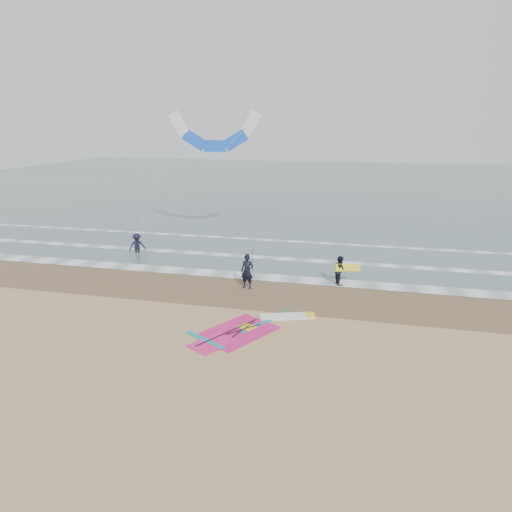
% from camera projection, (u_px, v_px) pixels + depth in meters
% --- Properties ---
extents(ground, '(120.00, 120.00, 0.00)m').
position_uv_depth(ground, '(235.00, 345.00, 17.84)').
color(ground, tan).
rests_on(ground, ground).
extents(sea_water, '(120.00, 80.00, 0.02)m').
position_uv_depth(sea_water, '(329.00, 186.00, 62.67)').
color(sea_water, '#47605E').
rests_on(sea_water, ground).
extents(wet_sand_band, '(120.00, 5.00, 0.01)m').
position_uv_depth(wet_sand_band, '(266.00, 292.00, 23.44)').
color(wet_sand_band, brown).
rests_on(wet_sand_band, ground).
extents(foam_waterline, '(120.00, 9.15, 0.02)m').
position_uv_depth(foam_waterline, '(281.00, 266.00, 27.58)').
color(foam_waterline, white).
rests_on(foam_waterline, ground).
extents(windsurf_rig, '(5.13, 4.86, 0.12)m').
position_uv_depth(windsurf_rig, '(252.00, 328.00, 19.31)').
color(windsurf_rig, white).
rests_on(windsurf_rig, ground).
extents(person_standing, '(0.73, 0.52, 1.85)m').
position_uv_depth(person_standing, '(247.00, 271.00, 23.74)').
color(person_standing, black).
rests_on(person_standing, ground).
extents(person_walking, '(0.86, 0.95, 1.59)m').
position_uv_depth(person_walking, '(340.00, 270.00, 24.34)').
color(person_walking, black).
rests_on(person_walking, ground).
extents(person_wading, '(1.26, 1.15, 1.70)m').
position_uv_depth(person_wading, '(137.00, 241.00, 30.17)').
color(person_wading, black).
rests_on(person_wading, ground).
extents(held_pole, '(0.17, 0.86, 1.82)m').
position_uv_depth(held_pole, '(253.00, 264.00, 23.56)').
color(held_pole, black).
rests_on(held_pole, ground).
extents(carried_kiteboard, '(1.30, 0.51, 0.39)m').
position_uv_depth(carried_kiteboard, '(348.00, 268.00, 24.10)').
color(carried_kiteboard, yellow).
rests_on(carried_kiteboard, ground).
extents(surf_kite, '(7.47, 4.65, 8.09)m').
position_uv_depth(surf_kite, '(214.00, 135.00, 31.65)').
color(surf_kite, white).
rests_on(surf_kite, ground).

